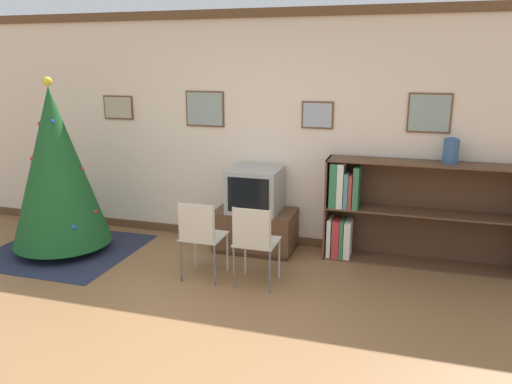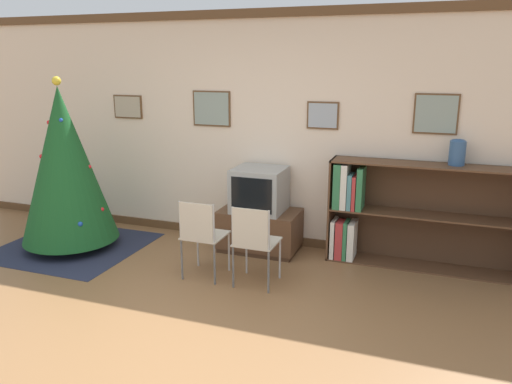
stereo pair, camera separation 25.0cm
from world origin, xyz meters
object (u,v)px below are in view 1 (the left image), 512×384
folding_chair_left (201,235)px  folding_chair_right (254,241)px  television (255,190)px  bookshelf (390,211)px  christmas_tree (56,167)px  tv_console (255,230)px  vase (451,150)px

folding_chair_left → folding_chair_right: size_ratio=1.00×
television → bookshelf: bookshelf is taller
folding_chair_left → christmas_tree: bearing=171.5°
tv_console → folding_chair_left: size_ratio=1.11×
folding_chair_left → tv_console: bearing=73.6°
television → bookshelf: size_ratio=0.27×
folding_chair_left → bookshelf: size_ratio=0.39×
tv_console → folding_chair_right: 1.01m
folding_chair_right → vase: bearing=32.0°
christmas_tree → folding_chair_right: bearing=-6.6°
folding_chair_right → vase: 2.23m
christmas_tree → folding_chair_left: (1.84, -0.28, -0.52)m
christmas_tree → folding_chair_right: (2.40, -0.28, -0.52)m
vase → tv_console: bearing=-175.6°
bookshelf → folding_chair_right: bearing=-138.7°
folding_chair_right → vase: vase is taller
christmas_tree → bookshelf: size_ratio=0.95×
christmas_tree → folding_chair_left: size_ratio=2.40×
christmas_tree → tv_console: (2.12, 0.67, -0.75)m
folding_chair_right → bookshelf: bearing=41.3°
christmas_tree → vase: 4.26m
television → folding_chair_right: bearing=-73.6°
christmas_tree → bookshelf: (3.61, 0.79, -0.42)m
tv_console → vase: size_ratio=3.52×
folding_chair_right → vase: size_ratio=3.17×
folding_chair_right → christmas_tree: bearing=173.4°
christmas_tree → tv_console: bearing=17.6°
folding_chair_left → vase: (2.33, 1.10, 0.78)m
bookshelf → vase: vase is taller
tv_console → folding_chair_left: 1.01m
tv_console → vase: 2.29m
tv_console → bookshelf: size_ratio=0.44×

